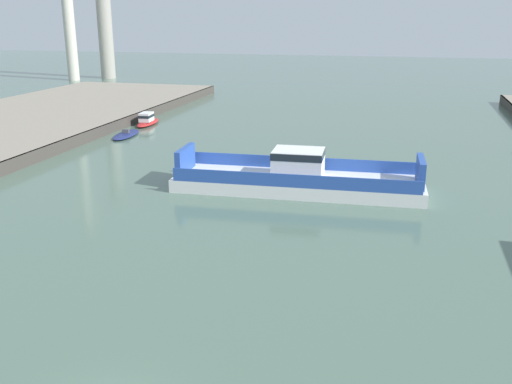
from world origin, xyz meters
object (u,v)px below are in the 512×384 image
Objects in this scene: chain_ferry at (298,178)px; smokestack_distant_b at (103,7)px; moored_boat_far_left at (126,134)px; moored_boat_near_right at (147,120)px.

smokestack_distant_b is at bearing 127.66° from chain_ferry.
chain_ferry is 0.71× the size of smokestack_distant_b.
chain_ferry is 99.76m from smokestack_distant_b.
smokestack_distant_b is at bearing 120.12° from moored_boat_far_left.
moored_boat_near_right is at bearing -56.93° from smokestack_distant_b.
smokestack_distant_b is (-34.68, 53.25, 15.45)m from moored_boat_near_right.
moored_boat_near_right is 0.96× the size of moored_boat_far_left.
chain_ferry is at bearing -44.13° from moored_boat_near_right.
chain_ferry is at bearing -52.34° from smokestack_distant_b.
chain_ferry is 35.64m from moored_boat_near_right.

